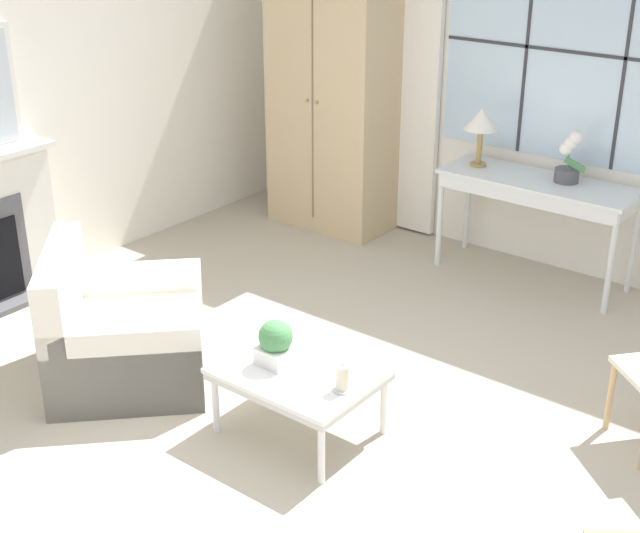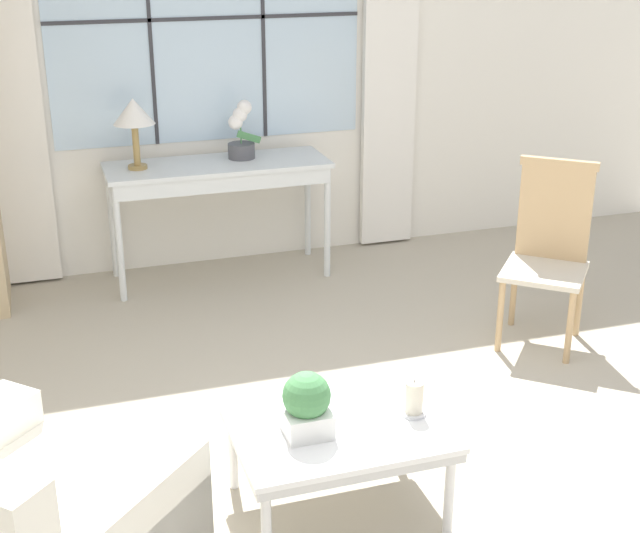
# 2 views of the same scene
# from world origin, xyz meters

# --- Properties ---
(ground_plane) EXTENTS (14.00, 14.00, 0.00)m
(ground_plane) POSITION_xyz_m (0.00, 0.00, 0.00)
(ground_plane) COLOR #B2A893
(wall_back_windowed) EXTENTS (7.20, 0.14, 2.80)m
(wall_back_windowed) POSITION_xyz_m (0.00, 3.02, 1.40)
(wall_back_windowed) COLOR white
(wall_back_windowed) RESTS_ON ground_plane
(console_table) EXTENTS (1.45, 0.52, 0.80)m
(console_table) POSITION_xyz_m (-0.04, 2.68, 0.71)
(console_table) COLOR silver
(console_table) RESTS_ON ground_plane
(table_lamp) EXTENTS (0.26, 0.26, 0.45)m
(table_lamp) POSITION_xyz_m (-0.55, 2.69, 1.15)
(table_lamp) COLOR #9E7F47
(table_lamp) RESTS_ON console_table
(potted_orchid) EXTENTS (0.23, 0.18, 0.39)m
(potted_orchid) POSITION_xyz_m (0.15, 2.75, 0.96)
(potted_orchid) COLOR #4C4C51
(potted_orchid) RESTS_ON console_table
(side_chair_wooden) EXTENTS (0.62, 0.62, 1.04)m
(side_chair_wooden) POSITION_xyz_m (1.55, 1.18, 0.57)
(side_chair_wooden) COLOR beige
(side_chair_wooden) RESTS_ON ground_plane
(coffee_table) EXTENTS (0.84, 0.66, 0.41)m
(coffee_table) POSITION_xyz_m (-0.13, -0.01, 0.36)
(coffee_table) COLOR silver
(coffee_table) RESTS_ON ground_plane
(potted_plant_small) EXTENTS (0.19, 0.19, 0.26)m
(potted_plant_small) POSITION_xyz_m (-0.27, -0.04, 0.54)
(potted_plant_small) COLOR white
(potted_plant_small) RESTS_ON coffee_table
(pillar_candle) EXTENTS (0.10, 0.10, 0.16)m
(pillar_candle) POSITION_xyz_m (0.19, -0.04, 0.48)
(pillar_candle) COLOR silver
(pillar_candle) RESTS_ON coffee_table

